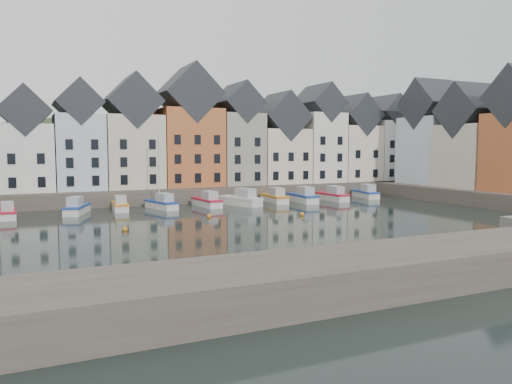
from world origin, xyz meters
TOP-DOWN VIEW (x-y plane):
  - ground at (0.00, 0.00)m, footprint 260.00×260.00m
  - far_quay at (0.00, 30.00)m, footprint 90.00×16.00m
  - right_quay at (37.00, 3.00)m, footprint 14.00×54.00m
  - near_wall at (-10.00, -22.00)m, footprint 50.00×6.00m
  - hillside at (0.02, 56.00)m, footprint 153.60×70.40m
  - far_terrace at (3.21, 28.00)m, footprint 72.37×8.16m
  - right_terrace at (36.00, 8.07)m, footprint 8.30×24.25m
  - mooring_buoys at (-4.00, 5.33)m, footprint 20.50×5.50m
  - boat_a at (-24.03, 16.56)m, footprint 1.92×5.44m
  - boat_b at (-16.86, 17.25)m, footprint 3.71×6.16m
  - boat_c at (-11.76, 18.37)m, footprint 2.15×5.57m
  - boat_d at (-6.70, 17.89)m, footprint 3.18×6.03m
  - boat_e at (-0.77, 17.70)m, footprint 2.41×6.13m
  - boat_f at (3.69, 16.92)m, footprint 4.18×6.97m
  - boat_g at (9.30, 18.15)m, footprint 2.35×6.28m
  - boat_h at (13.02, 16.77)m, footprint 2.45×6.65m
  - boat_i at (18.18, 17.16)m, footprint 2.23×6.28m
  - boat_j at (24.99, 18.24)m, footprint 3.04×6.36m

SIDE VIEW (x-z plane):
  - hillside at x=0.02m, z-range -49.96..14.04m
  - ground at x=0.00m, z-range 0.00..0.00m
  - mooring_buoys at x=-4.00m, z-range -0.10..0.40m
  - boat_a at x=-24.03m, z-range -0.42..1.65m
  - boat_c at x=-11.76m, z-range -0.42..1.67m
  - boat_b at x=-16.86m, z-range -0.46..1.80m
  - boat_e at x=-0.77m, z-range -0.46..1.83m
  - boat_j at x=24.99m, z-range -0.47..1.87m
  - boat_g at x=9.30m, z-range -0.48..1.89m
  - boat_i at x=18.18m, z-range -0.48..1.89m
  - boat_d at x=-6.70m, z-range -4.80..6.23m
  - boat_h at x=13.02m, z-range -0.51..2.00m
  - boat_f at x=3.69m, z-range -0.52..2.04m
  - far_quay at x=0.00m, z-range 0.00..2.00m
  - right_quay at x=37.00m, z-range 0.00..2.00m
  - near_wall at x=-10.00m, z-range 0.00..2.00m
  - far_terrace at x=3.21m, z-range -0.01..17.76m
  - right_terrace at x=36.00m, z-range 0.73..17.10m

